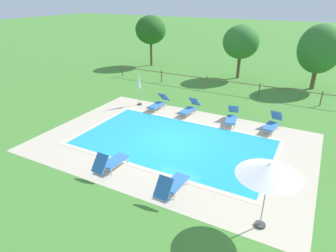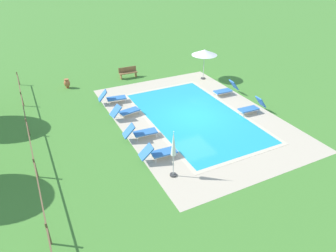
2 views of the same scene
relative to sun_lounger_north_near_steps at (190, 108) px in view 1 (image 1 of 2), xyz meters
The scene contains 16 objects.
ground_plane 4.13m from the sun_lounger_north_near_steps, 77.22° to the right, with size 160.00×160.00×0.00m, color #478433.
pool_deck_paving 4.13m from the sun_lounger_north_near_steps, 77.22° to the right, with size 13.70×9.43×0.01m, color beige.
swimming_pool_water 4.13m from the sun_lounger_north_near_steps, 77.22° to the right, with size 9.75×5.47×0.01m, color #23A8C1.
pool_coping_rim 4.13m from the sun_lounger_north_near_steps, 77.22° to the right, with size 10.23×5.95×0.01m.
sun_lounger_north_near_steps is the anchor object (origin of this frame).
sun_lounger_north_mid 8.29m from the sun_lounger_north_near_steps, 70.38° to the right, with size 0.67×1.86×1.00m.
sun_lounger_north_far 2.22m from the sun_lounger_north_near_steps, behind, with size 0.69×1.97×0.91m.
sun_lounger_north_end 7.61m from the sun_lounger_north_near_steps, 92.47° to the right, with size 0.68×1.86×1.01m.
sun_lounger_south_near_corner 5.11m from the sun_lounger_north_near_steps, ahead, with size 0.84×1.94×0.98m.
sun_lounger_south_mid 2.80m from the sun_lounger_north_near_steps, ahead, with size 0.94×2.01×0.92m.
patio_umbrella_open_foreground 10.26m from the sun_lounger_north_near_steps, 52.29° to the right, with size 2.02×2.02×2.45m.
patio_umbrella_closed_row_west 3.93m from the sun_lounger_north_near_steps, behind, with size 0.32×0.32×2.43m.
perimeter_fence 5.69m from the sun_lounger_north_near_steps, 79.25° to the left, with size 20.93×0.08×1.05m.
tree_far_west 14.59m from the sun_lounger_north_near_steps, 131.01° to the left, with size 3.12×3.12×5.07m.
tree_west_mid 11.95m from the sun_lounger_north_near_steps, 56.00° to the left, with size 3.27×3.27×5.04m.
tree_centre 10.45m from the sun_lounger_north_near_steps, 88.53° to the left, with size 3.14×3.14×4.66m.
Camera 1 is at (6.10, -12.05, 7.08)m, focal length 31.30 mm.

